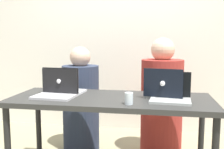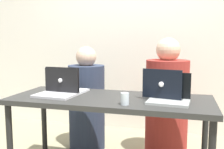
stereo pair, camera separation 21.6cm
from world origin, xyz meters
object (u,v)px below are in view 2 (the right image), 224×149
object	(u,v)px
laptop_back_right	(164,92)
water_glass_right	(125,100)
person_on_left	(87,104)
person_on_right	(167,105)
laptop_front_right	(169,96)
laptop_front_left	(58,89)
laptop_back_left	(66,87)

from	to	relation	value
laptop_back_right	water_glass_right	bearing A→B (deg)	57.24
person_on_left	person_on_right	xyz separation A→B (m)	(0.84, 0.00, 0.04)
person_on_left	laptop_front_right	bearing A→B (deg)	137.05
person_on_left	laptop_front_right	xyz separation A→B (m)	(0.89, -0.61, 0.27)
laptop_front_left	laptop_back_right	world-z (taller)	laptop_back_right
laptop_front_right	water_glass_right	bearing A→B (deg)	-146.31
person_on_right	laptop_front_left	size ratio (longest dim) A/B	3.48
person_on_right	laptop_front_right	distance (m)	0.65
person_on_left	laptop_front_left	world-z (taller)	person_on_left
laptop_front_left	laptop_back_right	size ratio (longest dim) A/B	0.99
laptop_front_right	laptop_back_right	distance (m)	0.11
water_glass_right	laptop_back_right	bearing A→B (deg)	46.32
laptop_front_right	laptop_back_right	xyz separation A→B (m)	(-0.04, 0.10, 0.01)
person_on_right	water_glass_right	world-z (taller)	person_on_right
person_on_right	laptop_back_right	distance (m)	0.56
laptop_front_right	laptop_front_left	bearing A→B (deg)	-175.39
person_on_right	laptop_front_left	bearing A→B (deg)	50.56
person_on_right	laptop_front_left	world-z (taller)	person_on_right
person_on_left	laptop_front_left	bearing A→B (deg)	78.86
person_on_right	laptop_front_left	distance (m)	1.09
water_glass_right	person_on_right	bearing A→B (deg)	72.01
person_on_left	laptop_front_left	xyz separation A→B (m)	(-0.03, -0.61, 0.27)
person_on_right	water_glass_right	bearing A→B (deg)	87.63
person_on_left	person_on_right	world-z (taller)	person_on_right
laptop_front_left	water_glass_right	world-z (taller)	laptop_front_left
laptop_back_left	laptop_back_right	bearing A→B (deg)	-176.03
laptop_back_right	water_glass_right	size ratio (longest dim) A/B	4.01
water_glass_right	laptop_back_left	bearing A→B (deg)	153.65
laptop_front_left	water_glass_right	distance (m)	0.64
person_on_left	water_glass_right	xyz separation A→B (m)	(0.59, -0.78, 0.26)
person_on_left	laptop_front_left	distance (m)	0.66
laptop_back_left	water_glass_right	xyz separation A→B (m)	(0.60, -0.30, -0.01)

